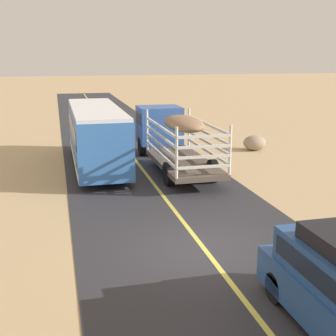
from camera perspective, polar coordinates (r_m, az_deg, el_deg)
ground_plane at (r=14.61m, az=4.47°, el=-10.02°), size 240.00×240.00×0.00m
road_surface at (r=14.61m, az=4.47°, el=-9.98°), size 8.00×120.00×0.02m
road_centre_line at (r=14.61m, az=4.47°, el=-9.94°), size 0.16×117.60×0.00m
livestock_truck at (r=25.39m, az=-0.02°, el=4.64°), size 2.53×9.70×3.02m
bus at (r=24.80m, az=-8.97°, el=4.14°), size 2.54×10.00×3.21m
boulder_near_shoulder at (r=29.49m, az=10.79°, el=3.12°), size 1.45×1.29×0.95m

